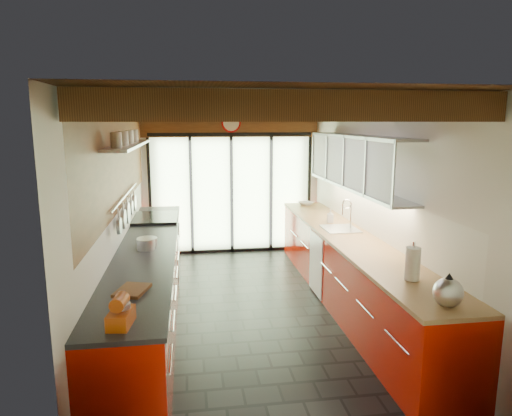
% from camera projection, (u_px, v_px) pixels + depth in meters
% --- Properties ---
extents(ground, '(5.50, 5.50, 0.00)m').
position_uv_depth(ground, '(252.00, 310.00, 5.84)').
color(ground, black).
rests_on(ground, ground).
extents(room_shell, '(5.50, 5.50, 5.50)m').
position_uv_depth(room_shell, '(252.00, 182.00, 5.53)').
color(room_shell, silver).
rests_on(room_shell, ground).
extents(ceiling_beams, '(3.14, 5.06, 4.90)m').
position_uv_depth(ceiling_beams, '(248.00, 114.00, 5.75)').
color(ceiling_beams, '#593316').
rests_on(ceiling_beams, ground).
extents(glass_door, '(2.95, 0.10, 2.90)m').
position_uv_depth(glass_door, '(231.00, 162.00, 8.15)').
color(glass_door, '#C6EAAD').
rests_on(glass_door, ground).
extents(left_counter, '(0.68, 5.00, 0.92)m').
position_uv_depth(left_counter, '(149.00, 280.00, 5.57)').
color(left_counter, '#B51302').
rests_on(left_counter, ground).
extents(range_stove, '(0.66, 0.90, 0.97)m').
position_uv_depth(range_stove, '(157.00, 248.00, 6.98)').
color(range_stove, silver).
rests_on(range_stove, ground).
extents(right_counter, '(0.68, 5.00, 0.92)m').
position_uv_depth(right_counter, '(349.00, 271.00, 5.94)').
color(right_counter, '#B51302').
rests_on(right_counter, ground).
extents(sink_assembly, '(0.45, 0.52, 0.43)m').
position_uv_depth(sink_assembly, '(341.00, 226.00, 6.23)').
color(sink_assembly, silver).
rests_on(sink_assembly, right_counter).
extents(upper_cabinets_right, '(0.34, 3.00, 3.00)m').
position_uv_depth(upper_cabinets_right, '(356.00, 162.00, 5.99)').
color(upper_cabinets_right, silver).
rests_on(upper_cabinets_right, ground).
extents(left_wall_fixtures, '(0.28, 2.60, 0.96)m').
position_uv_depth(left_wall_fixtures, '(129.00, 166.00, 5.46)').
color(left_wall_fixtures, silver).
rests_on(left_wall_fixtures, ground).
extents(stand_mixer, '(0.19, 0.28, 0.24)m').
position_uv_depth(stand_mixer, '(121.00, 313.00, 3.29)').
color(stand_mixer, '#B6450E').
rests_on(stand_mixer, left_counter).
extents(pot_large, '(0.23, 0.23, 0.13)m').
position_uv_depth(pot_large, '(146.00, 244.00, 5.24)').
color(pot_large, silver).
rests_on(pot_large, left_counter).
extents(pot_small, '(0.31, 0.31, 0.09)m').
position_uv_depth(pot_small, '(147.00, 242.00, 5.42)').
color(pot_small, silver).
rests_on(pot_small, left_counter).
extents(cutting_board, '(0.32, 0.39, 0.03)m').
position_uv_depth(cutting_board, '(132.00, 290.00, 3.95)').
color(cutting_board, brown).
rests_on(cutting_board, left_counter).
extents(kettle, '(0.30, 0.33, 0.28)m').
position_uv_depth(kettle, '(448.00, 291.00, 3.64)').
color(kettle, silver).
rests_on(kettle, right_counter).
extents(paper_towel, '(0.16, 0.16, 0.37)m').
position_uv_depth(paper_towel, '(413.00, 264.00, 4.21)').
color(paper_towel, white).
rests_on(paper_towel, right_counter).
extents(soap_bottle, '(0.10, 0.10, 0.19)m').
position_uv_depth(soap_bottle, '(330.00, 216.00, 6.65)').
color(soap_bottle, silver).
rests_on(soap_bottle, right_counter).
extents(bowl, '(0.32, 0.32, 0.06)m').
position_uv_depth(bowl, '(306.00, 204.00, 8.03)').
color(bowl, silver).
rests_on(bowl, right_counter).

